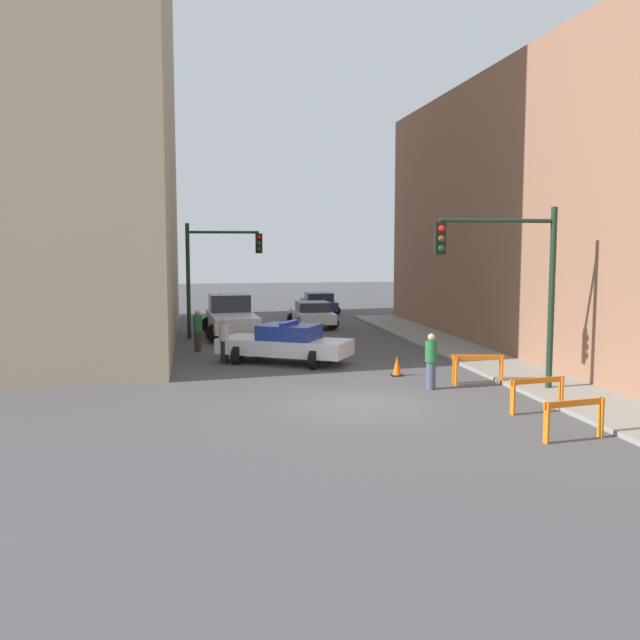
% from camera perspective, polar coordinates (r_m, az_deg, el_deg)
% --- Properties ---
extents(ground_plane, '(120.00, 120.00, 0.00)m').
position_cam_1_polar(ground_plane, '(19.16, 2.91, -6.79)').
color(ground_plane, '#4C4C4F').
extents(sidewalk_right, '(2.40, 44.00, 0.12)m').
position_cam_1_polar(sidewalk_right, '(21.40, 19.37, -5.60)').
color(sidewalk_right, gray).
rests_on(sidewalk_right, ground_plane).
extents(building_right, '(12.00, 28.00, 11.18)m').
position_cam_1_polar(building_right, '(31.61, 23.97, 7.97)').
color(building_right, '#93664C').
rests_on(building_right, ground_plane).
extents(traffic_light_near, '(3.64, 0.35, 5.20)m').
position_cam_1_polar(traffic_light_near, '(20.91, 15.28, 3.86)').
color(traffic_light_near, black).
rests_on(traffic_light_near, sidewalk_right).
extents(traffic_light_far, '(3.44, 0.35, 5.20)m').
position_cam_1_polar(traffic_light_far, '(32.58, -8.59, 4.49)').
color(traffic_light_far, black).
rests_on(traffic_light_far, ground_plane).
extents(police_car, '(4.98, 4.00, 1.52)m').
position_cam_1_polar(police_car, '(25.62, -2.76, -1.86)').
color(police_car, white).
rests_on(police_car, ground_plane).
extents(white_truck, '(2.80, 5.49, 1.90)m').
position_cam_1_polar(white_truck, '(33.30, -7.11, 0.25)').
color(white_truck, silver).
rests_on(white_truck, ground_plane).
extents(parked_car_near, '(2.30, 4.31, 1.31)m').
position_cam_1_polar(parked_car_near, '(36.83, -0.62, 0.50)').
color(parked_car_near, silver).
rests_on(parked_car_near, ground_plane).
extents(parked_car_mid, '(2.40, 4.38, 1.31)m').
position_cam_1_polar(parked_car_mid, '(43.79, -0.10, 1.39)').
color(parked_car_mid, navy).
rests_on(parked_car_mid, ground_plane).
extents(pedestrian_crossing, '(0.37, 0.37, 1.66)m').
position_cam_1_polar(pedestrian_crossing, '(25.76, -7.69, -1.56)').
color(pedestrian_crossing, black).
rests_on(pedestrian_crossing, ground_plane).
extents(pedestrian_corner, '(0.49, 0.49, 1.66)m').
position_cam_1_polar(pedestrian_corner, '(28.77, -9.76, -0.79)').
color(pedestrian_corner, '#382D23').
rests_on(pedestrian_corner, ground_plane).
extents(pedestrian_sidewalk, '(0.48, 0.48, 1.66)m').
position_cam_1_polar(pedestrian_sidewalk, '(21.22, 8.88, -3.22)').
color(pedestrian_sidewalk, '#474C66').
rests_on(pedestrian_sidewalk, ground_plane).
extents(barrier_front, '(1.59, 0.40, 0.90)m').
position_cam_1_polar(barrier_front, '(16.57, 19.68, -7.00)').
color(barrier_front, orange).
rests_on(barrier_front, ground_plane).
extents(barrier_mid, '(1.59, 0.38, 0.90)m').
position_cam_1_polar(barrier_mid, '(18.95, 16.99, -5.29)').
color(barrier_mid, orange).
rests_on(barrier_mid, ground_plane).
extents(barrier_back, '(1.60, 0.23, 0.90)m').
position_cam_1_polar(barrier_back, '(22.22, 12.61, -3.51)').
color(barrier_back, orange).
rests_on(barrier_back, ground_plane).
extents(barrier_corner, '(1.58, 0.44, 0.90)m').
position_cam_1_polar(barrier_corner, '(22.38, 12.46, -3.44)').
color(barrier_corner, orange).
rests_on(barrier_corner, ground_plane).
extents(traffic_cone, '(0.36, 0.36, 0.66)m').
position_cam_1_polar(traffic_cone, '(23.34, 6.17, -3.69)').
color(traffic_cone, black).
rests_on(traffic_cone, ground_plane).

